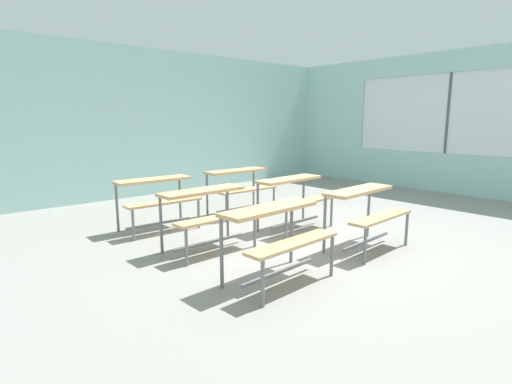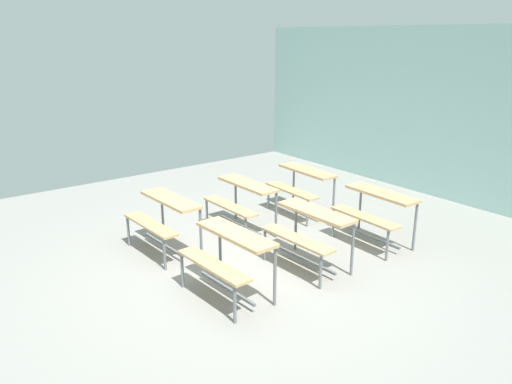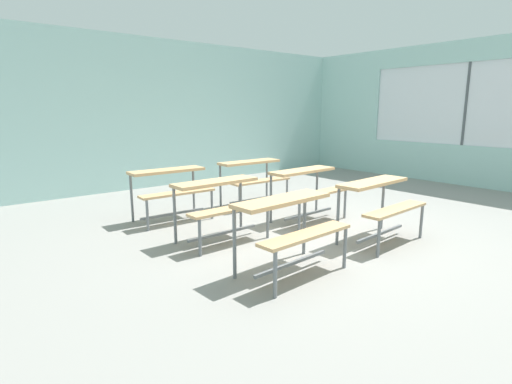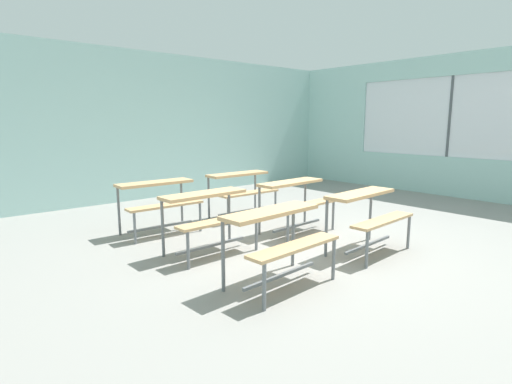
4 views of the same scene
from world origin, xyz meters
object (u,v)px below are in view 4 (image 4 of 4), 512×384
desk_bench_r2c1 (242,184)px  desk_bench_r0c0 (279,229)px  desk_bench_r1c0 (209,208)px  desk_bench_r1c1 (296,194)px  desk_bench_r2c0 (159,195)px  desk_bench_r0c1 (368,208)px

desk_bench_r2c1 → desk_bench_r0c0: bearing=-120.3°
desk_bench_r0c0 → desk_bench_r1c0: 1.25m
desk_bench_r1c1 → desk_bench_r2c1: 1.26m
desk_bench_r0c0 → desk_bench_r2c0: (0.01, 2.48, 0.00)m
desk_bench_r0c0 → desk_bench_r0c1: (1.53, 0.00, 0.00)m
desk_bench_r2c1 → desk_bench_r0c1: bearing=-88.7°
desk_bench_r0c1 → desk_bench_r2c1: size_ratio=1.01×
desk_bench_r0c0 → desk_bench_r2c1: bearing=55.5°
desk_bench_r1c1 → desk_bench_r2c0: same height
desk_bench_r0c1 → desk_bench_r1c1: 1.21m
desk_bench_r0c1 → desk_bench_r1c1: bearing=86.5°
desk_bench_r2c1 → desk_bench_r1c0: bearing=-139.2°
desk_bench_r1c1 → desk_bench_r2c1: bearing=88.2°
desk_bench_r1c1 → desk_bench_r0c0: bearing=-143.5°
desk_bench_r1c0 → desk_bench_r1c1: bearing=-2.0°
desk_bench_r0c0 → desk_bench_r2c1: same height
desk_bench_r1c1 → desk_bench_r0c1: bearing=-92.5°
desk_bench_r0c1 → desk_bench_r2c1: (0.01, 2.47, 0.00)m
desk_bench_r0c1 → desk_bench_r1c0: 1.94m
desk_bench_r1c1 → desk_bench_r2c0: 1.98m
desk_bench_r0c0 → desk_bench_r1c0: same height
desk_bench_r1c0 → desk_bench_r2c0: (-0.03, 1.23, 0.00)m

